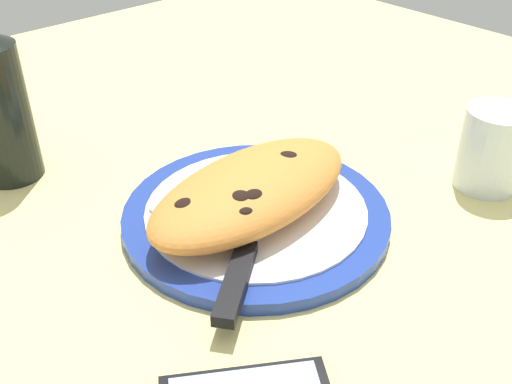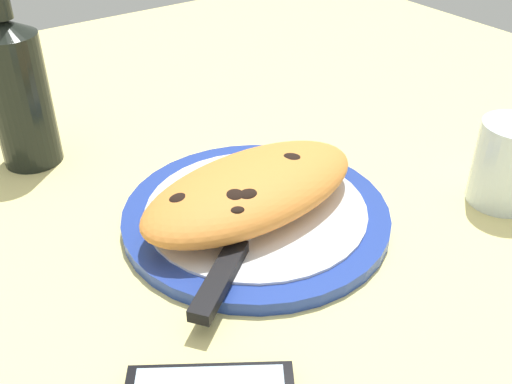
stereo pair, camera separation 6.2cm
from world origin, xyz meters
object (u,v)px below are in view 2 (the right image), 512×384
at_px(plate, 256,215).
at_px(fork, 205,190).
at_px(calzone, 253,190).
at_px(wine_bottle, 18,89).
at_px(knife, 233,256).
at_px(water_glass, 506,169).

xyz_separation_m(plate, fork, (0.03, -0.06, 0.01)).
height_order(calzone, fork, calzone).
distance_m(fork, wine_bottle, 0.25).
bearing_deg(knife, fork, -109.06).
height_order(plate, knife, knife).
xyz_separation_m(calzone, knife, (0.06, 0.06, -0.02)).
bearing_deg(water_glass, fork, -33.89).
distance_m(calzone, wine_bottle, 0.31).
relative_size(fork, knife, 0.73).
bearing_deg(calzone, plate, -157.76).
relative_size(calzone, fork, 1.73).
relative_size(calzone, water_glass, 2.76).
distance_m(water_glass, wine_bottle, 0.56).
xyz_separation_m(water_glass, wine_bottle, (0.40, -0.39, 0.05)).
height_order(fork, water_glass, water_glass).
distance_m(plate, water_glass, 0.28).
height_order(knife, water_glass, water_glass).
relative_size(plate, calzone, 1.08).
height_order(plate, fork, fork).
distance_m(plate, knife, 0.09).
distance_m(knife, wine_bottle, 0.34).
relative_size(water_glass, wine_bottle, 0.39).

